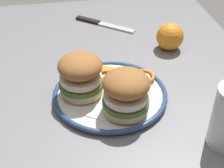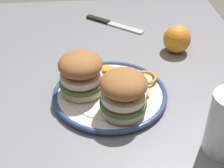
{
  "view_description": "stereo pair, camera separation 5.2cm",
  "coord_description": "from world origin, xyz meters",
  "views": [
    {
      "loc": [
        -0.6,
        0.1,
        1.27
      ],
      "look_at": [
        0.02,
        -0.0,
        0.8
      ],
      "focal_mm": 53.49,
      "sensor_mm": 36.0,
      "label": 1
    },
    {
      "loc": [
        -0.61,
        0.05,
        1.27
      ],
      "look_at": [
        0.02,
        -0.0,
        0.8
      ],
      "focal_mm": 53.49,
      "sensor_mm": 36.0,
      "label": 2
    }
  ],
  "objects": [
    {
      "name": "orange_peel_curled",
      "position": [
        0.07,
        -0.09,
        0.78
      ],
      "size": [
        0.08,
        0.08,
        0.01
      ],
      "color": "orange",
      "rests_on": "dinner_plate"
    },
    {
      "name": "table_knife",
      "position": [
        0.42,
        -0.03,
        0.76
      ],
      "size": [
        0.15,
        0.19,
        0.01
      ],
      "color": "silver",
      "rests_on": "dining_table"
    },
    {
      "name": "orange_peel_strip_long",
      "position": [
        0.12,
        0.01,
        0.78
      ],
      "size": [
        0.04,
        0.08,
        0.01
      ],
      "color": "orange",
      "rests_on": "dinner_plate"
    },
    {
      "name": "whole_orange",
      "position": [
        0.22,
        -0.21,
        0.8
      ],
      "size": [
        0.08,
        0.08,
        0.08
      ],
      "primitive_type": "sphere",
      "color": "orange",
      "rests_on": "dining_table"
    },
    {
      "name": "sandwich_half_left",
      "position": [
        -0.05,
        -0.02,
        0.83
      ],
      "size": [
        0.15,
        0.15,
        0.1
      ],
      "color": "beige",
      "rests_on": "dinner_plate"
    },
    {
      "name": "orange_peel_strip_short",
      "position": [
        0.02,
        -0.07,
        0.78
      ],
      "size": [
        0.07,
        0.06,
        0.01
      ],
      "color": "orange",
      "rests_on": "dinner_plate"
    },
    {
      "name": "sandwich_half_right",
      "position": [
        0.04,
        0.07,
        0.83
      ],
      "size": [
        0.14,
        0.14,
        0.1
      ],
      "color": "beige",
      "rests_on": "dinner_plate"
    },
    {
      "name": "orange_peel_small_curl",
      "position": [
        0.06,
        -0.01,
        0.78
      ],
      "size": [
        0.06,
        0.06,
        0.01
      ],
      "color": "orange",
      "rests_on": "dinner_plate"
    },
    {
      "name": "dining_table",
      "position": [
        0.0,
        0.0,
        0.65
      ],
      "size": [
        1.26,
        0.86,
        0.76
      ],
      "color": "gray",
      "rests_on": "ground"
    },
    {
      "name": "dinner_plate",
      "position": [
        0.02,
        -0.0,
        0.77
      ],
      "size": [
        0.28,
        0.28,
        0.02
      ],
      "color": "white",
      "rests_on": "dining_table"
    }
  ]
}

